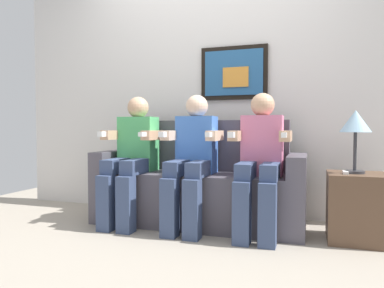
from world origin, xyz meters
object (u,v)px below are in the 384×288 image
object	(u,v)px
person_in_middle	(192,155)
couch	(198,188)
person_on_left	(132,154)
side_table_right	(356,207)
person_on_right	(260,157)
spare_remote_on_table	(345,172)
table_lamp	(356,124)

from	to	relation	value
person_in_middle	couch	bearing A→B (deg)	89.98
person_on_left	side_table_right	xyz separation A→B (m)	(1.80, 0.06, -0.36)
person_on_left	person_on_right	world-z (taller)	same
person_in_middle	side_table_right	bearing A→B (deg)	2.83
person_in_middle	person_on_left	bearing A→B (deg)	180.00
side_table_right	spare_remote_on_table	world-z (taller)	spare_remote_on_table
couch	table_lamp	distance (m)	1.35
couch	person_on_right	distance (m)	0.65
person_on_right	table_lamp	world-z (taller)	person_on_right
spare_remote_on_table	couch	bearing A→B (deg)	172.27
side_table_right	table_lamp	size ratio (longest dim) A/B	1.09
person_in_middle	table_lamp	xyz separation A→B (m)	(1.23, 0.06, 0.25)
person_on_left	table_lamp	distance (m)	1.80
couch	person_on_right	bearing A→B (deg)	-16.82
person_on_left	side_table_right	size ratio (longest dim) A/B	2.22
person_on_left	person_in_middle	size ratio (longest dim) A/B	1.00
couch	person_on_left	world-z (taller)	person_on_left
couch	spare_remote_on_table	xyz separation A→B (m)	(1.16, -0.16, 0.20)
person_on_left	person_in_middle	distance (m)	0.55
couch	person_on_left	bearing A→B (deg)	-163.18
person_on_right	spare_remote_on_table	world-z (taller)	person_on_right
person_on_right	spare_remote_on_table	xyz separation A→B (m)	(0.61, 0.01, -0.10)
person_on_left	spare_remote_on_table	xyz separation A→B (m)	(1.71, 0.01, -0.10)
person_on_left	table_lamp	xyz separation A→B (m)	(1.78, 0.06, 0.25)
person_in_middle	spare_remote_on_table	size ratio (longest dim) A/B	8.54
person_on_right	side_table_right	bearing A→B (deg)	5.08
person_in_middle	spare_remote_on_table	bearing A→B (deg)	0.46
person_on_right	person_in_middle	bearing A→B (deg)	180.00
person_on_left	couch	bearing A→B (deg)	16.82
couch	spare_remote_on_table	bearing A→B (deg)	-7.73
person_in_middle	side_table_right	xyz separation A→B (m)	(1.24, 0.06, -0.36)
couch	person_on_left	distance (m)	0.65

